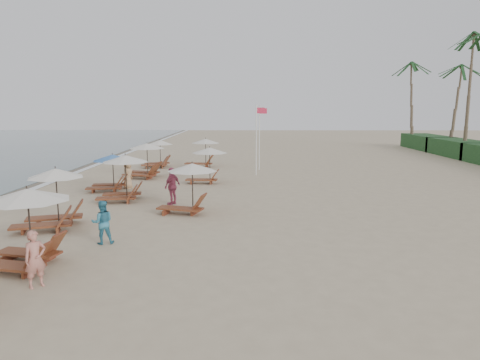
{
  "coord_description": "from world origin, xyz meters",
  "views": [
    {
      "loc": [
        1.14,
        -13.02,
        4.64
      ],
      "look_at": [
        0.9,
        7.12,
        1.3
      ],
      "focal_mm": 32.48,
      "sensor_mm": 36.0,
      "label": 1
    }
  ],
  "objects_px": {
    "lounger_station_5": "(143,162)",
    "lounger_station_3": "(122,178)",
    "inland_station_2": "(202,151)",
    "flag_pole_near": "(257,137)",
    "lounger_station_1": "(22,228)",
    "lounger_station_2": "(50,203)",
    "inland_station_1": "(206,161)",
    "beachgoer_near": "(35,259)",
    "beachgoer_far_b": "(128,174)",
    "beachgoer_far_a": "(172,186)",
    "inland_station_0": "(187,184)",
    "beachgoer_mid_a": "(102,222)",
    "lounger_station_6": "(157,155)",
    "lounger_station_4": "(109,173)"
  },
  "relations": [
    {
      "from": "lounger_station_5",
      "to": "lounger_station_3",
      "type": "bearing_deg",
      "value": -85.02
    },
    {
      "from": "inland_station_2",
      "to": "flag_pole_near",
      "type": "distance_m",
      "value": 6.3
    },
    {
      "from": "lounger_station_1",
      "to": "lounger_station_2",
      "type": "height_order",
      "value": "lounger_station_1"
    },
    {
      "from": "inland_station_1",
      "to": "flag_pole_near",
      "type": "xyz_separation_m",
      "value": [
        3.23,
        3.31,
        1.32
      ]
    },
    {
      "from": "beachgoer_near",
      "to": "flag_pole_near",
      "type": "relative_size",
      "value": 0.31
    },
    {
      "from": "lounger_station_1",
      "to": "flag_pole_near",
      "type": "height_order",
      "value": "flag_pole_near"
    },
    {
      "from": "inland_station_2",
      "to": "beachgoer_far_b",
      "type": "relative_size",
      "value": 1.72
    },
    {
      "from": "lounger_station_2",
      "to": "beachgoer_near",
      "type": "relative_size",
      "value": 1.76
    },
    {
      "from": "inland_station_1",
      "to": "beachgoer_far_b",
      "type": "distance_m",
      "value": 4.83
    },
    {
      "from": "beachgoer_far_a",
      "to": "beachgoer_far_b",
      "type": "bearing_deg",
      "value": -112.68
    },
    {
      "from": "inland_station_0",
      "to": "beachgoer_near",
      "type": "xyz_separation_m",
      "value": [
        -2.88,
        -8.13,
        -0.57
      ]
    },
    {
      "from": "beachgoer_far_b",
      "to": "beachgoer_far_a",
      "type": "bearing_deg",
      "value": -136.66
    },
    {
      "from": "lounger_station_3",
      "to": "beachgoer_far_b",
      "type": "height_order",
      "value": "lounger_station_3"
    },
    {
      "from": "beachgoer_mid_a",
      "to": "beachgoer_far_b",
      "type": "xyz_separation_m",
      "value": [
        -1.94,
        10.49,
        0.07
      ]
    },
    {
      "from": "inland_station_2",
      "to": "lounger_station_6",
      "type": "bearing_deg",
      "value": -173.49
    },
    {
      "from": "beachgoer_near",
      "to": "beachgoer_mid_a",
      "type": "relative_size",
      "value": 1.0
    },
    {
      "from": "inland_station_0",
      "to": "beachgoer_far_a",
      "type": "relative_size",
      "value": 1.53
    },
    {
      "from": "beachgoer_mid_a",
      "to": "flag_pole_near",
      "type": "relative_size",
      "value": 0.31
    },
    {
      "from": "lounger_station_6",
      "to": "lounger_station_4",
      "type": "bearing_deg",
      "value": -94.17
    },
    {
      "from": "inland_station_1",
      "to": "beachgoer_near",
      "type": "xyz_separation_m",
      "value": [
        -3.04,
        -16.04,
        -0.61
      ]
    },
    {
      "from": "lounger_station_5",
      "to": "beachgoer_mid_a",
      "type": "bearing_deg",
      "value": -82.33
    },
    {
      "from": "lounger_station_5",
      "to": "inland_station_1",
      "type": "distance_m",
      "value": 4.94
    },
    {
      "from": "lounger_station_3",
      "to": "beachgoer_far_a",
      "type": "relative_size",
      "value": 1.44
    },
    {
      "from": "lounger_station_4",
      "to": "flag_pole_near",
      "type": "height_order",
      "value": "flag_pole_near"
    },
    {
      "from": "flag_pole_near",
      "to": "beachgoer_far_b",
      "type": "bearing_deg",
      "value": -146.1
    },
    {
      "from": "lounger_station_4",
      "to": "lounger_station_5",
      "type": "xyz_separation_m",
      "value": [
        0.84,
        4.71,
        0.05
      ]
    },
    {
      "from": "inland_station_0",
      "to": "inland_station_2",
      "type": "relative_size",
      "value": 0.97
    },
    {
      "from": "inland_station_2",
      "to": "lounger_station_1",
      "type": "bearing_deg",
      "value": -97.7
    },
    {
      "from": "inland_station_1",
      "to": "lounger_station_5",
      "type": "bearing_deg",
      "value": 154.34
    },
    {
      "from": "lounger_station_2",
      "to": "lounger_station_4",
      "type": "bearing_deg",
      "value": 91.05
    },
    {
      "from": "lounger_station_1",
      "to": "flag_pole_near",
      "type": "xyz_separation_m",
      "value": [
        7.28,
        17.97,
        1.49
      ]
    },
    {
      "from": "inland_station_0",
      "to": "beachgoer_near",
      "type": "height_order",
      "value": "inland_station_0"
    },
    {
      "from": "lounger_station_4",
      "to": "lounger_station_1",
      "type": "bearing_deg",
      "value": -84.19
    },
    {
      "from": "lounger_station_1",
      "to": "lounger_station_3",
      "type": "xyz_separation_m",
      "value": [
        0.26,
        9.36,
        -0.03
      ]
    },
    {
      "from": "beachgoer_near",
      "to": "lounger_station_3",
      "type": "bearing_deg",
      "value": 49.09
    },
    {
      "from": "inland_station_0",
      "to": "lounger_station_6",
      "type": "bearing_deg",
      "value": 106.1
    },
    {
      "from": "beachgoer_mid_a",
      "to": "beachgoer_far_b",
      "type": "height_order",
      "value": "beachgoer_far_b"
    },
    {
      "from": "lounger_station_1",
      "to": "lounger_station_3",
      "type": "bearing_deg",
      "value": 88.41
    },
    {
      "from": "lounger_station_4",
      "to": "beachgoer_far_a",
      "type": "relative_size",
      "value": 1.42
    },
    {
      "from": "inland_station_2",
      "to": "beachgoer_far_b",
      "type": "distance_m",
      "value": 10.18
    },
    {
      "from": "beachgoer_far_b",
      "to": "lounger_station_5",
      "type": "bearing_deg",
      "value": 5.37
    },
    {
      "from": "lounger_station_4",
      "to": "inland_station_2",
      "type": "height_order",
      "value": "inland_station_2"
    },
    {
      "from": "inland_station_0",
      "to": "inland_station_2",
      "type": "xyz_separation_m",
      "value": [
        -0.87,
        15.65,
        -0.06
      ]
    },
    {
      "from": "lounger_station_4",
      "to": "beachgoer_mid_a",
      "type": "height_order",
      "value": "lounger_station_4"
    },
    {
      "from": "lounger_station_3",
      "to": "lounger_station_6",
      "type": "xyz_separation_m",
      "value": [
        -0.77,
        12.63,
        -0.19
      ]
    },
    {
      "from": "inland_station_2",
      "to": "beachgoer_far_a",
      "type": "distance_m",
      "value": 13.83
    },
    {
      "from": "inland_station_0",
      "to": "beachgoer_far_b",
      "type": "relative_size",
      "value": 1.67
    },
    {
      "from": "lounger_station_3",
      "to": "flag_pole_near",
      "type": "distance_m",
      "value": 11.21
    },
    {
      "from": "inland_station_1",
      "to": "lounger_station_2",
      "type": "bearing_deg",
      "value": -116.2
    },
    {
      "from": "lounger_station_2",
      "to": "beachgoer_far_a",
      "type": "bearing_deg",
      "value": 47.24
    }
  ]
}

